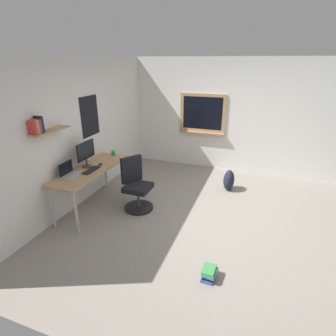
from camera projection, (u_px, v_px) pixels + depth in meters
ground_plane at (208, 219)px, 4.59m from camera, size 5.20×5.20×0.00m
wall_back at (79, 133)px, 4.87m from camera, size 5.00×0.30×2.60m
wall_right at (232, 117)px, 6.24m from camera, size 0.22×5.00×2.60m
desk at (91, 172)px, 4.75m from camera, size 1.68×0.58×0.76m
office_chair at (136, 187)px, 4.82m from camera, size 0.56×0.57×0.95m
laptop at (69, 172)px, 4.42m from camera, size 0.31×0.21×0.23m
monitor_primary at (86, 153)px, 4.69m from camera, size 0.46×0.17×0.46m
keyboard at (91, 170)px, 4.62m from camera, size 0.37×0.13×0.02m
computer_mouse at (100, 164)px, 4.86m from camera, size 0.10×0.06×0.03m
coffee_mug at (113, 153)px, 5.34m from camera, size 0.08×0.08×0.09m
backpack at (229, 180)px, 5.56m from camera, size 0.32×0.22×0.43m
book_stack_on_floor at (209, 273)px, 3.34m from camera, size 0.26×0.21×0.15m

